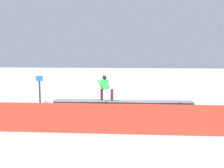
% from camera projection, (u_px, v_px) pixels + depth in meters
% --- Properties ---
extents(ground_plane, '(120.00, 120.00, 0.00)m').
position_uv_depth(ground_plane, '(122.00, 111.00, 13.21)').
color(ground_plane, white).
extents(grind_box, '(7.42, 1.11, 0.58)m').
position_uv_depth(grind_box, '(122.00, 107.00, 13.19)').
color(grind_box, black).
rests_on(grind_box, ground_plane).
extents(snowboarder, '(1.49, 0.42, 1.34)m').
position_uv_depth(snowboarder, '(105.00, 87.00, 13.16)').
color(snowboarder, green).
rests_on(snowboarder, grind_box).
extents(safety_fence, '(8.70, 0.65, 1.14)m').
position_uv_depth(safety_fence, '(112.00, 119.00, 9.21)').
color(safety_fence, red).
rests_on(safety_fence, ground_plane).
extents(trail_marker, '(0.40, 0.10, 1.84)m').
position_uv_depth(trail_marker, '(40.00, 91.00, 14.20)').
color(trail_marker, '#262628').
rests_on(trail_marker, ground_plane).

